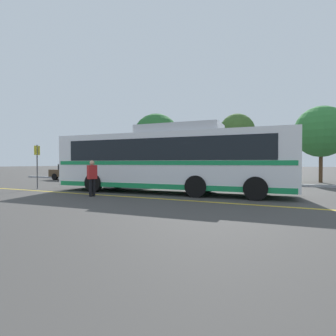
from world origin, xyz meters
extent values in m
plane|color=#423F3D|center=(0.00, 0.00, 0.00)|extent=(220.00, 220.00, 0.00)
cube|color=gold|center=(-0.38, -2.25, 0.00)|extent=(32.27, 0.20, 0.01)
cube|color=#99999E|center=(-0.38, 7.08, 0.07)|extent=(40.27, 0.36, 0.15)
cube|color=white|center=(-0.38, -0.05, 1.70)|extent=(12.40, 3.21, 2.75)
cube|color=black|center=(-0.38, -0.05, 2.23)|extent=(10.68, 3.15, 1.08)
cube|color=#198C4C|center=(-0.38, -0.05, 1.57)|extent=(12.15, 3.24, 0.20)
cube|color=#198C4C|center=(-0.38, -0.05, 0.44)|extent=(12.15, 3.23, 0.24)
cube|color=black|center=(-6.52, -0.41, 1.74)|extent=(0.17, 2.19, 2.05)
cube|color=black|center=(-6.52, -0.41, 2.92)|extent=(0.14, 1.75, 0.24)
cube|color=silver|center=(0.23, -0.01, 3.29)|extent=(4.40, 2.24, 0.43)
cube|color=black|center=(-6.80, -0.43, 0.55)|extent=(0.15, 1.87, 0.04)
cube|color=black|center=(-6.80, -0.43, 0.35)|extent=(0.15, 1.87, 0.04)
cylinder|color=black|center=(-4.10, -1.47, 0.50)|extent=(1.01, 0.34, 1.00)
cylinder|color=black|center=(-4.25, 0.92, 0.50)|extent=(1.01, 0.34, 1.00)
cylinder|color=black|center=(1.53, -1.13, 0.50)|extent=(1.01, 0.34, 1.00)
cylinder|color=black|center=(1.39, 1.26, 0.50)|extent=(1.01, 0.34, 1.00)
cylinder|color=black|center=(4.10, -0.98, 0.50)|extent=(1.01, 0.34, 1.00)
cylinder|color=black|center=(3.96, 1.41, 0.50)|extent=(1.01, 0.34, 1.00)
cube|color=#4C3823|center=(-13.04, 5.87, 0.63)|extent=(4.02, 2.09, 0.66)
cube|color=black|center=(-13.14, 5.87, 1.20)|extent=(1.73, 1.76, 0.49)
cylinder|color=black|center=(-11.86, 6.83, 0.30)|extent=(0.61, 0.23, 0.60)
cylinder|color=black|center=(-11.78, 5.01, 0.30)|extent=(0.61, 0.23, 0.60)
cylinder|color=black|center=(-14.30, 6.73, 0.30)|extent=(0.61, 0.23, 0.60)
cylinder|color=black|center=(-14.22, 4.91, 0.30)|extent=(0.61, 0.23, 0.60)
cube|color=#4C3823|center=(-7.70, 5.69, 0.55)|extent=(4.67, 2.11, 0.50)
cube|color=black|center=(-7.82, 5.68, 1.06)|extent=(2.01, 1.73, 0.51)
cylinder|color=black|center=(-6.34, 6.65, 0.30)|extent=(0.61, 0.24, 0.60)
cylinder|color=black|center=(-6.24, 4.91, 0.30)|extent=(0.61, 0.24, 0.60)
cylinder|color=black|center=(-9.17, 6.48, 0.30)|extent=(0.61, 0.24, 0.60)
cylinder|color=black|center=(-9.06, 4.73, 0.30)|extent=(0.61, 0.24, 0.60)
cube|color=maroon|center=(-2.35, 5.92, 0.64)|extent=(4.81, 2.12, 0.68)
cube|color=black|center=(-2.24, 5.91, 1.23)|extent=(2.08, 1.71, 0.49)
cylinder|color=black|center=(-3.87, 5.17, 0.30)|extent=(0.61, 0.24, 0.60)
cylinder|color=black|center=(-3.75, 6.87, 0.30)|extent=(0.61, 0.24, 0.60)
cylinder|color=black|center=(-0.96, 4.96, 0.30)|extent=(0.61, 0.24, 0.60)
cylinder|color=black|center=(-0.84, 6.67, 0.30)|extent=(0.61, 0.24, 0.60)
cylinder|color=black|center=(-2.94, -2.78, 0.41)|extent=(0.14, 0.14, 0.82)
cylinder|color=black|center=(-3.00, -2.95, 0.41)|extent=(0.14, 0.14, 0.82)
cube|color=red|center=(-2.97, -2.87, 1.14)|extent=(0.34, 0.47, 0.65)
sphere|color=tan|center=(-2.97, -2.87, 1.58)|extent=(0.22, 0.22, 0.22)
cylinder|color=#59595E|center=(-8.45, -1.48, 1.33)|extent=(0.07, 0.07, 2.66)
cube|color=yellow|center=(-8.45, -1.48, 2.33)|extent=(0.05, 0.40, 0.56)
cylinder|color=#513823|center=(1.29, 10.02, 1.56)|extent=(0.28, 0.28, 3.12)
sphere|color=#3D6028|center=(1.29, 10.02, 4.23)|extent=(2.95, 2.95, 2.95)
cylinder|color=#513823|center=(-5.68, 8.72, 1.16)|extent=(0.28, 0.28, 2.32)
sphere|color=#28662D|center=(-5.68, 8.72, 3.91)|extent=(4.25, 4.25, 4.25)
cylinder|color=#513823|center=(7.58, 11.72, 1.28)|extent=(0.28, 0.28, 2.55)
sphere|color=#337A38|center=(7.58, 11.72, 4.07)|extent=(4.05, 4.05, 4.05)
camera|label=1|loc=(5.44, -12.40, 1.56)|focal=28.00mm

